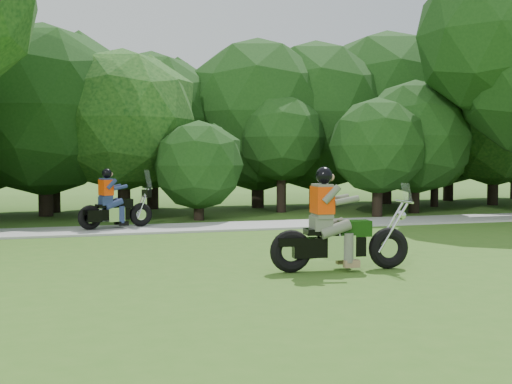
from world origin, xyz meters
TOP-DOWN VIEW (x-y plane):
  - ground at (0.00, 0.00)m, footprint 100.00×100.00m
  - walkway at (0.00, 8.00)m, footprint 60.00×2.20m
  - tree_line at (0.90, 14.69)m, footprint 39.20×12.08m
  - chopper_motorcycle at (-0.91, 0.16)m, footprint 2.74×0.78m
  - touring_motorcycle at (-4.38, 8.18)m, footprint 2.24×1.18m

SIDE VIEW (x-z plane):
  - ground at x=0.00m, z-range 0.00..0.00m
  - walkway at x=0.00m, z-range 0.00..0.06m
  - touring_motorcycle at x=-4.38m, z-range -0.18..1.57m
  - chopper_motorcycle at x=-0.91m, z-range -0.26..1.70m
  - tree_line at x=0.90m, z-range -0.29..7.60m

